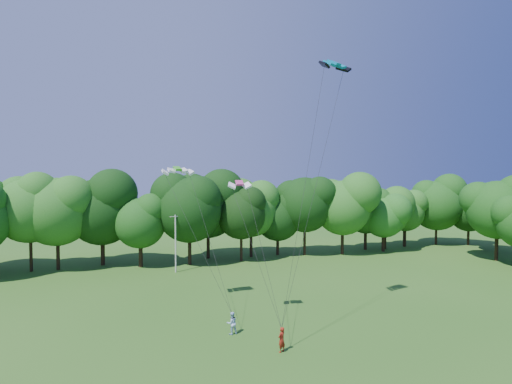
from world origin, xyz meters
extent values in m
cylinder|color=beige|center=(-3.83, 30.60, 3.58)|extent=(0.18, 0.18, 7.17)
cube|color=beige|center=(-3.83, 30.60, 6.99)|extent=(1.40, 0.47, 0.08)
imported|color=maroon|center=(0.98, 5.69, 0.86)|extent=(0.75, 0.69, 1.72)
imported|color=#B3CFF8|center=(-1.57, 9.66, 0.85)|extent=(0.92, 0.77, 1.70)
cube|color=#057A99|center=(6.80, 9.55, 21.03)|extent=(2.86, 1.87, 0.69)
cube|color=green|center=(-4.87, 16.72, 12.67)|extent=(2.90, 1.60, 0.46)
cube|color=#C9377F|center=(-0.50, 11.46, 11.46)|extent=(1.89, 1.04, 0.44)
cylinder|color=black|center=(5.65, 34.60, 1.88)|extent=(0.40, 0.40, 3.76)
ellipsoid|color=black|center=(5.65, 34.60, 6.83)|extent=(7.52, 7.52, 8.20)
cylinder|color=#311E13|center=(29.09, 35.11, 1.79)|extent=(0.43, 0.43, 3.58)
ellipsoid|color=#21591B|center=(29.09, 35.11, 6.52)|extent=(7.17, 7.17, 7.82)
camera|label=1|loc=(-8.36, -19.44, 12.03)|focal=28.00mm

